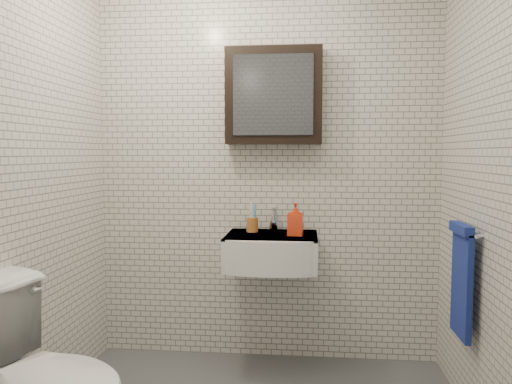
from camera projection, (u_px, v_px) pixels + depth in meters
The scene contains 7 objects.
room_shell at pixel (249, 125), 2.22m from camera, with size 2.22×2.02×2.51m.
washbasin at pixel (271, 251), 3.00m from camera, with size 0.55×0.50×0.20m.
faucet at pixel (273, 220), 3.18m from camera, with size 0.06×0.20×0.15m.
mirror_cabinet at pixel (274, 96), 3.12m from camera, with size 0.60×0.15×0.60m.
towel_rail at pixel (462, 276), 2.52m from camera, with size 0.09×0.30×0.58m.
toothbrush_cup at pixel (252, 224), 3.13m from camera, with size 0.09×0.09×0.20m.
soap_bottle at pixel (295, 219), 2.99m from camera, with size 0.09×0.09×0.20m, color orange.
Camera 1 is at (0.26, -2.22, 1.34)m, focal length 35.00 mm.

